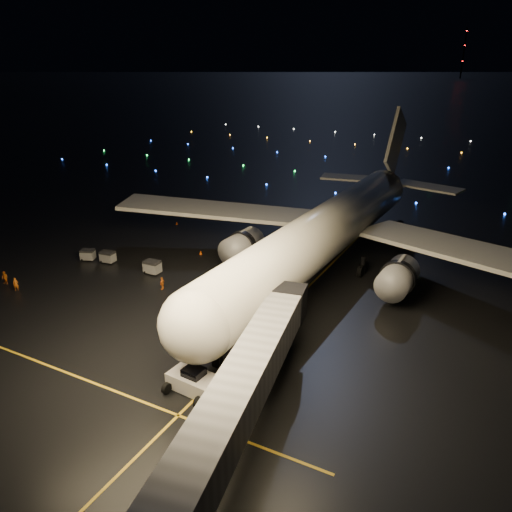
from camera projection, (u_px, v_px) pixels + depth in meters
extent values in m
plane|color=black|center=(470.00, 105.00, 299.19)|extent=(2000.00, 2000.00, 0.00)
cube|color=gold|center=(302.00, 293.00, 59.99)|extent=(0.25, 80.00, 0.02)
cube|color=gold|center=(31.00, 359.00, 46.87)|extent=(60.00, 0.25, 0.02)
cube|color=silver|center=(194.00, 379.00, 42.12)|extent=(4.65, 2.71, 2.13)
imported|color=orange|center=(16.00, 284.00, 60.43)|extent=(0.68, 0.71, 1.64)
imported|color=orange|center=(5.00, 278.00, 62.10)|extent=(0.85, 0.67, 1.70)
imported|color=orange|center=(162.00, 283.00, 60.70)|extent=(0.56, 1.00, 1.62)
cone|color=#FC5208|center=(251.00, 273.00, 64.97)|extent=(0.60, 0.60, 0.56)
cone|color=#FC5208|center=(237.00, 250.00, 72.78)|extent=(0.62, 0.62, 0.53)
cone|color=#FC5208|center=(201.00, 252.00, 71.83)|extent=(0.60, 0.60, 0.54)
cone|color=#FC5208|center=(177.00, 223.00, 84.74)|extent=(0.44, 0.44, 0.45)
cylinder|color=black|center=(464.00, 53.00, 674.69)|extent=(1.80, 1.80, 64.00)
cube|color=gray|center=(152.00, 267.00, 65.17)|extent=(2.10, 1.49, 1.76)
cube|color=gray|center=(88.00, 255.00, 69.56)|extent=(2.19, 1.89, 1.56)
cube|color=gray|center=(108.00, 257.00, 68.71)|extent=(2.04, 1.54, 1.62)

